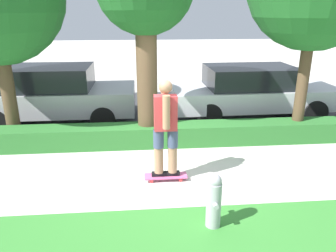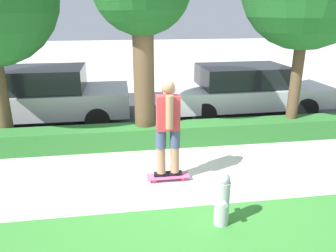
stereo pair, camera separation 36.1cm
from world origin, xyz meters
name	(u,v)px [view 2 (the right image)]	position (x,y,z in m)	size (l,w,h in m)	color
ground_plane	(176,177)	(0.00, 0.00, 0.00)	(60.00, 60.00, 0.00)	beige
street_asphalt	(153,111)	(0.00, 4.20, 0.00)	(14.03, 5.00, 0.01)	#38383A
hedge_row	(164,135)	(0.00, 1.60, 0.23)	(14.03, 0.60, 0.47)	#2D702D
skateboard	(168,176)	(-0.17, -0.07, 0.07)	(0.77, 0.24, 0.09)	#DB5B93
skater_person	(168,127)	(-0.17, -0.07, 1.02)	(0.51, 0.45, 1.75)	black
parked_car_front	(46,96)	(-2.89, 3.50, 0.78)	(4.22, 1.86, 1.52)	#B7B7BC
parked_car_middle	(244,90)	(2.58, 3.48, 0.76)	(4.67, 1.89, 1.45)	silver
fire_hydrant	(222,199)	(0.39, -1.48, 0.41)	(0.21, 0.34, 0.82)	#ADADB2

